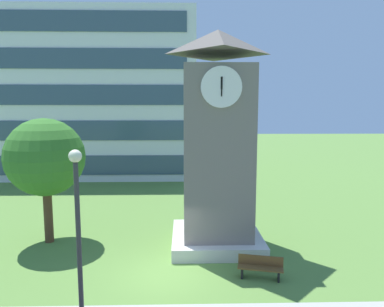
# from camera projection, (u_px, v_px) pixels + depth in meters

# --- Properties ---
(ground_plane) EXTENTS (160.00, 160.00, 0.00)m
(ground_plane) POSITION_uv_depth(u_px,v_px,m) (166.00, 275.00, 14.47)
(ground_plane) COLOR #567F38
(office_building) EXTENTS (21.15, 14.52, 16.00)m
(office_building) POSITION_uv_depth(u_px,v_px,m) (98.00, 97.00, 38.84)
(office_building) COLOR silver
(office_building) RESTS_ON ground
(clock_tower) EXTENTS (4.37, 4.37, 10.45)m
(clock_tower) POSITION_uv_depth(u_px,v_px,m) (217.00, 152.00, 17.17)
(clock_tower) COLOR slate
(clock_tower) RESTS_ON ground
(park_bench) EXTENTS (1.86, 0.88, 0.88)m
(park_bench) POSITION_uv_depth(u_px,v_px,m) (260.00, 267.00, 14.21)
(park_bench) COLOR brown
(park_bench) RESTS_ON ground
(street_lamp) EXTENTS (0.36, 0.36, 5.70)m
(street_lamp) POSITION_uv_depth(u_px,v_px,m) (78.00, 226.00, 9.86)
(street_lamp) COLOR #333338
(street_lamp) RESTS_ON ground
(tree_streetside) EXTENTS (3.89, 3.89, 6.34)m
(tree_streetside) POSITION_uv_depth(u_px,v_px,m) (45.00, 158.00, 17.59)
(tree_streetside) COLOR #513823
(tree_streetside) RESTS_ON ground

